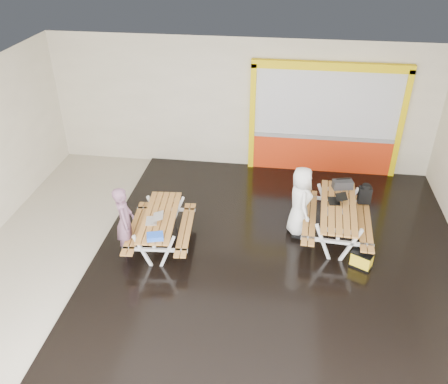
# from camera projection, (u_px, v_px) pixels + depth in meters

# --- Properties ---
(room) EXTENTS (10.02, 8.02, 3.52)m
(room) POSITION_uv_depth(u_px,v_px,m) (217.00, 183.00, 8.74)
(room) COLOR #BDB3A0
(room) RESTS_ON ground
(deck) EXTENTS (7.50, 7.98, 0.05)m
(deck) POSITION_uv_depth(u_px,v_px,m) (279.00, 260.00, 9.49)
(deck) COLOR black
(deck) RESTS_ON room
(kiosk) EXTENTS (3.88, 0.16, 3.00)m
(kiosk) POSITION_uv_depth(u_px,v_px,m) (325.00, 122.00, 11.96)
(kiosk) COLOR red
(kiosk) RESTS_ON room
(picnic_table_left) EXTENTS (1.43, 1.98, 0.75)m
(picnic_table_left) POSITION_uv_depth(u_px,v_px,m) (160.00, 223.00, 9.65)
(picnic_table_left) COLOR #B27430
(picnic_table_left) RESTS_ON deck
(picnic_table_right) EXTENTS (1.53, 2.16, 0.83)m
(picnic_table_right) POSITION_uv_depth(u_px,v_px,m) (338.00, 214.00, 9.84)
(picnic_table_right) COLOR #B27430
(picnic_table_right) RESTS_ON deck
(person_left) EXTENTS (0.52, 0.65, 1.55)m
(person_left) POSITION_uv_depth(u_px,v_px,m) (125.00, 222.00, 9.32)
(person_left) COLOR #764F66
(person_left) RESTS_ON deck
(person_right) EXTENTS (0.66, 0.86, 1.57)m
(person_right) POSITION_uv_depth(u_px,v_px,m) (300.00, 201.00, 9.83)
(person_right) COLOR white
(person_right) RESTS_ON deck
(laptop_left) EXTENTS (0.41, 0.39, 0.15)m
(laptop_left) POSITION_uv_depth(u_px,v_px,m) (154.00, 219.00, 9.37)
(laptop_left) COLOR silver
(laptop_left) RESTS_ON picnic_table_left
(laptop_right) EXTENTS (0.40, 0.36, 0.16)m
(laptop_right) POSITION_uv_depth(u_px,v_px,m) (337.00, 199.00, 9.86)
(laptop_right) COLOR black
(laptop_right) RESTS_ON picnic_table_right
(blue_pouch) EXTENTS (0.36, 0.30, 0.09)m
(blue_pouch) POSITION_uv_depth(u_px,v_px,m) (155.00, 236.00, 8.89)
(blue_pouch) COLOR blue
(blue_pouch) RESTS_ON picnic_table_left
(toolbox) EXTENTS (0.47, 0.31, 0.25)m
(toolbox) POSITION_uv_depth(u_px,v_px,m) (343.00, 184.00, 10.30)
(toolbox) COLOR black
(toolbox) RESTS_ON picnic_table_right
(backpack) EXTENTS (0.28, 0.19, 0.46)m
(backpack) POSITION_uv_depth(u_px,v_px,m) (365.00, 194.00, 10.28)
(backpack) COLOR black
(backpack) RESTS_ON picnic_table_right
(dark_case) EXTENTS (0.46, 0.38, 0.15)m
(dark_case) POSITION_uv_depth(u_px,v_px,m) (302.00, 232.00, 10.12)
(dark_case) COLOR black
(dark_case) RESTS_ON deck
(fluke_bag) EXTENTS (0.49, 0.43, 0.35)m
(fluke_bag) POSITION_uv_depth(u_px,v_px,m) (362.00, 260.00, 9.20)
(fluke_bag) COLOR black
(fluke_bag) RESTS_ON deck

